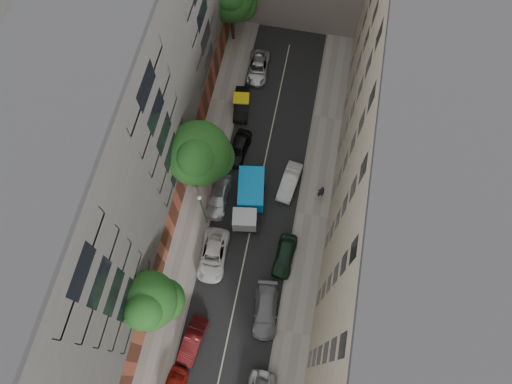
% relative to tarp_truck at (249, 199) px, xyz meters
% --- Properties ---
extents(ground, '(120.00, 120.00, 0.00)m').
position_rel_tarp_truck_xyz_m(ground, '(0.60, 0.04, -1.49)').
color(ground, '#4C4C49').
rests_on(ground, ground).
extents(road_surface, '(8.00, 44.00, 0.02)m').
position_rel_tarp_truck_xyz_m(road_surface, '(0.60, 0.04, -1.48)').
color(road_surface, black).
rests_on(road_surface, ground).
extents(sidewalk_left, '(3.00, 44.00, 0.15)m').
position_rel_tarp_truck_xyz_m(sidewalk_left, '(-4.90, 0.04, -1.42)').
color(sidewalk_left, gray).
rests_on(sidewalk_left, ground).
extents(sidewalk_right, '(3.00, 44.00, 0.15)m').
position_rel_tarp_truck_xyz_m(sidewalk_right, '(6.10, 0.04, -1.42)').
color(sidewalk_right, gray).
rests_on(sidewalk_right, ground).
extents(building_left, '(8.00, 44.00, 20.00)m').
position_rel_tarp_truck_xyz_m(building_left, '(-10.40, 0.04, 8.51)').
color(building_left, '#4D4A48').
rests_on(building_left, ground).
extents(building_right, '(8.00, 44.00, 20.00)m').
position_rel_tarp_truck_xyz_m(building_right, '(11.60, 0.04, 8.51)').
color(building_right, '#C4B698').
rests_on(building_right, ground).
extents(tarp_truck, '(3.14, 6.17, 2.71)m').
position_rel_tarp_truck_xyz_m(tarp_truck, '(0.00, 0.00, 0.00)').
color(tarp_truck, black).
rests_on(tarp_truck, ground).
extents(car_left_1, '(2.00, 4.33, 1.37)m').
position_rel_tarp_truck_xyz_m(car_left_1, '(-2.20, -13.36, -0.81)').
color(car_left_1, '#490E10').
rests_on(car_left_1, ground).
extents(car_left_2, '(2.60, 5.24, 1.43)m').
position_rel_tarp_truck_xyz_m(car_left_2, '(-2.20, -5.76, -0.78)').
color(car_left_2, silver).
rests_on(car_left_2, ground).
extents(car_left_3, '(1.91, 4.60, 1.33)m').
position_rel_tarp_truck_xyz_m(car_left_3, '(-3.00, -0.16, -0.83)').
color(car_left_3, '#BBBBC0').
rests_on(car_left_3, ground).
extents(car_left_4, '(2.22, 4.44, 1.45)m').
position_rel_tarp_truck_xyz_m(car_left_4, '(-2.20, 5.44, -0.77)').
color(car_left_4, black).
rests_on(car_left_4, ground).
extents(car_left_5, '(2.03, 4.39, 1.39)m').
position_rel_tarp_truck_xyz_m(car_left_5, '(-3.00, 10.58, -0.80)').
color(car_left_5, black).
rests_on(car_left_5, ground).
extents(car_left_6, '(2.38, 4.78, 1.30)m').
position_rel_tarp_truck_xyz_m(car_left_6, '(-2.20, 15.55, -0.84)').
color(car_left_6, '#B9B9BE').
rests_on(car_left_6, ground).
extents(car_right_1, '(2.56, 5.17, 1.45)m').
position_rel_tarp_truck_xyz_m(car_right_1, '(3.40, -9.67, -0.77)').
color(car_right_1, gray).
rests_on(car_right_1, ground).
extents(car_right_2, '(1.97, 4.35, 1.45)m').
position_rel_tarp_truck_xyz_m(car_right_2, '(4.20, -4.56, -0.77)').
color(car_right_2, '#15301E').
rests_on(car_right_2, ground).
extents(car_right_3, '(2.07, 4.41, 1.40)m').
position_rel_tarp_truck_xyz_m(car_right_3, '(3.40, 2.78, -0.79)').
color(car_right_3, silver).
rests_on(car_right_3, ground).
extents(tree_near, '(4.92, 4.58, 8.68)m').
position_rel_tarp_truck_xyz_m(tree_near, '(-5.33, -11.58, 4.58)').
color(tree_near, '#382619').
rests_on(tree_near, sidewalk_left).
extents(tree_mid, '(5.94, 5.76, 9.15)m').
position_rel_tarp_truck_xyz_m(tree_mid, '(-4.60, 1.24, 4.65)').
color(tree_mid, '#382619').
rests_on(tree_mid, sidewalk_left).
extents(tree_far, '(5.04, 4.73, 8.38)m').
position_rel_tarp_truck_xyz_m(tree_far, '(-5.70, 19.29, 4.30)').
color(tree_far, '#382619').
rests_on(tree_far, sidewalk_left).
extents(lamp_post, '(0.36, 0.36, 6.44)m').
position_rel_tarp_truck_xyz_m(lamp_post, '(-3.60, -2.64, 2.62)').
color(lamp_post, '#1C6232').
rests_on(lamp_post, sidewalk_left).
extents(pedestrian, '(0.81, 0.66, 1.91)m').
position_rel_tarp_truck_xyz_m(pedestrian, '(6.54, 2.18, -0.39)').
color(pedestrian, black).
rests_on(pedestrian, sidewalk_right).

